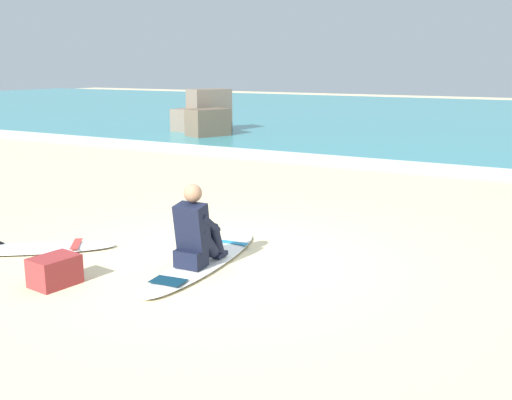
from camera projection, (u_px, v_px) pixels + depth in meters
The scene contains 8 objects.
ground_plane at pixel (218, 261), 7.29m from camera, with size 80.00×80.00×0.00m, color beige.
sea at pixel (489, 119), 25.47m from camera, with size 80.00×28.00×0.10m, color teal.
breaking_foam at pixel (397, 166), 13.78m from camera, with size 80.00×0.90×0.11m, color white.
surfboard_main at pixel (204, 261), 7.16m from camera, with size 0.78×2.62×0.08m.
surfer_seated at pixel (196, 233), 6.89m from camera, with size 0.39×0.72×0.95m.
surfboard_spare_near at pixel (26, 249), 7.66m from camera, with size 2.09×1.75×0.08m.
rock_outcrop_distant at pixel (204, 117), 20.03m from camera, with size 2.41×2.66×1.51m.
beach_bag at pixel (55, 271), 6.46m from camera, with size 0.36×0.48×0.32m, color maroon.
Camera 1 is at (3.77, -5.86, 2.33)m, focal length 42.28 mm.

